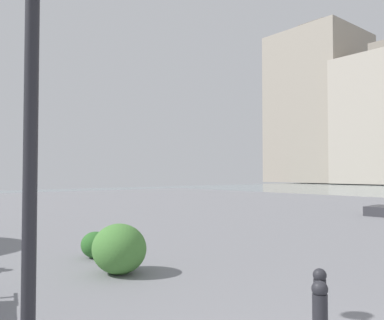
# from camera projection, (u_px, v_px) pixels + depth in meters

# --- Properties ---
(building_highrise) EXTENTS (15.70, 15.94, 31.52)m
(building_highrise) POSITION_uv_depth(u_px,v_px,m) (319.00, 108.00, 78.54)
(building_highrise) COLOR #9E9384
(building_highrise) RESTS_ON ground
(lamppost) EXTENTS (0.98, 0.28, 3.87)m
(lamppost) POSITION_uv_depth(u_px,v_px,m) (31.00, 85.00, 3.94)
(lamppost) COLOR #232328
(lamppost) RESTS_ON ground
(bollard_mid) EXTENTS (0.13, 0.13, 0.80)m
(bollard_mid) POSITION_uv_depth(u_px,v_px,m) (320.00, 309.00, 3.78)
(bollard_mid) COLOR #232328
(bollard_mid) RESTS_ON ground
(shrub_low) EXTENTS (0.62, 0.56, 0.53)m
(shrub_low) POSITION_uv_depth(u_px,v_px,m) (95.00, 245.00, 8.00)
(shrub_low) COLOR #2D6628
(shrub_low) RESTS_ON ground
(shrub_round) EXTENTS (1.00, 0.90, 0.85)m
(shrub_round) POSITION_uv_depth(u_px,v_px,m) (119.00, 249.00, 6.74)
(shrub_round) COLOR #477F38
(shrub_round) RESTS_ON ground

